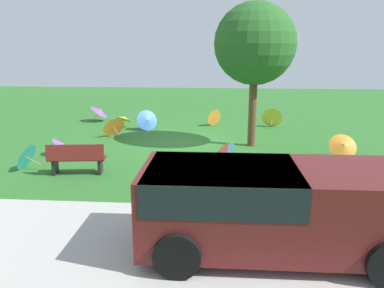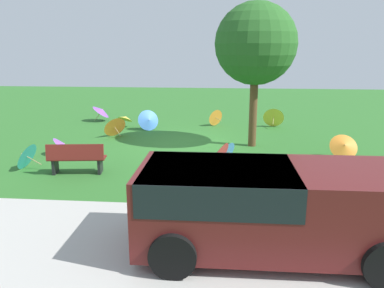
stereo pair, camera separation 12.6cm
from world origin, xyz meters
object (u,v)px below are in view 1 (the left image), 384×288
at_px(park_bench, 77,159).
at_px(parasol_purple_1, 62,145).
at_px(parasol_orange_2, 348,165).
at_px(parasol_blue_0, 147,120).
at_px(shade_tree, 255,44).
at_px(parasol_blue_2, 227,151).
at_px(parasol_orange_3, 343,145).
at_px(van_dark, 265,202).
at_px(parasol_purple_0, 100,111).
at_px(parasol_red_0, 218,155).
at_px(parasol_yellow_0, 124,118).
at_px(parasol_orange_1, 113,126).
at_px(parasol_teal_1, 24,156).
at_px(parasol_yellow_2, 272,116).
at_px(parasol_orange_0, 213,117).

bearing_deg(park_bench, parasol_purple_1, -57.54).
bearing_deg(parasol_orange_2, parasol_blue_0, -39.57).
bearing_deg(shade_tree, parasol_blue_2, 64.74).
bearing_deg(parasol_orange_3, park_bench, 15.35).
relative_size(van_dark, parasol_purple_0, 4.58).
bearing_deg(parasol_red_0, van_dark, 100.79).
bearing_deg(parasol_yellow_0, parasol_purple_0, -41.44).
bearing_deg(parasol_purple_1, parasol_orange_1, -108.78).
xyz_separation_m(parasol_blue_2, parasol_orange_1, (4.52, -2.98, 0.11)).
bearing_deg(parasol_orange_3, parasol_blue_2, 7.33).
bearing_deg(parasol_teal_1, parasol_purple_1, -107.73).
bearing_deg(parasol_orange_3, van_dark, 62.31).
distance_m(van_dark, parasol_yellow_2, 11.18).
bearing_deg(parasol_orange_1, park_bench, 93.38).
bearing_deg(van_dark, parasol_purple_1, -43.39).
bearing_deg(parasol_red_0, parasol_blue_2, -104.90).
distance_m(shade_tree, parasol_orange_0, 5.08).
height_order(parasol_blue_2, parasol_red_0, parasol_red_0).
relative_size(parasol_orange_1, parasol_yellow_2, 1.09).
height_order(parasol_purple_1, parasol_yellow_2, parasol_yellow_2).
bearing_deg(parasol_orange_0, parasol_yellow_0, 11.07).
bearing_deg(parasol_orange_1, parasol_orange_3, 163.27).
xyz_separation_m(parasol_blue_0, parasol_teal_1, (2.59, 5.67, -0.03)).
height_order(shade_tree, parasol_orange_0, shade_tree).
distance_m(parasol_yellow_0, parasol_orange_2, 9.99).
relative_size(parasol_red_0, parasol_yellow_2, 1.04).
xyz_separation_m(park_bench, parasol_blue_2, (-4.25, -1.71, -0.15)).
bearing_deg(shade_tree, parasol_orange_0, -67.68).
bearing_deg(shade_tree, van_dark, 87.53).
bearing_deg(parasol_orange_0, parasol_red_0, 92.60).
xyz_separation_m(parasol_orange_0, parasol_orange_3, (-4.32, 5.11, 0.05)).
height_order(shade_tree, parasol_orange_1, shade_tree).
distance_m(park_bench, parasol_red_0, 4.05).
relative_size(parasol_blue_2, parasol_red_0, 0.68).
height_order(park_bench, shade_tree, shade_tree).
relative_size(parasol_blue_0, parasol_orange_3, 1.13).
xyz_separation_m(parasol_blue_0, parasol_orange_1, (1.15, 1.32, -0.02)).
bearing_deg(parasol_orange_0, parasol_purple_0, -5.89).
bearing_deg(parasol_orange_1, van_dark, 121.07).
bearing_deg(parasol_orange_0, park_bench, 63.23).
bearing_deg(van_dark, parasol_blue_2, -83.78).
distance_m(parasol_blue_2, parasol_orange_2, 3.61).
height_order(parasol_teal_1, parasol_orange_1, parasol_orange_1).
xyz_separation_m(van_dark, park_bench, (4.85, -3.82, -0.45)).
distance_m(parasol_blue_0, parasol_teal_1, 6.23).
distance_m(parasol_yellow_0, parasol_red_0, 7.21).
xyz_separation_m(shade_tree, parasol_red_0, (1.19, 2.95, -3.17)).
relative_size(van_dark, parasol_orange_3, 5.15).
distance_m(park_bench, parasol_orange_3, 8.31).
bearing_deg(parasol_teal_1, parasol_orange_0, -127.82).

